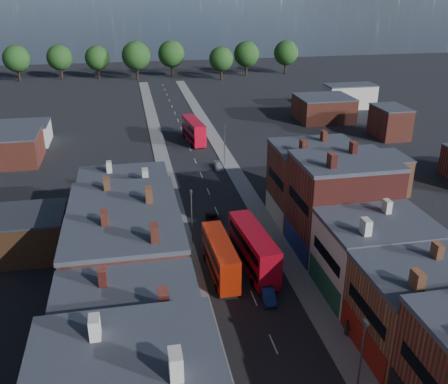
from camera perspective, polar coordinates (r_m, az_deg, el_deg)
name	(u,v)px	position (r m, az deg, el deg)	size (l,w,h in m)	color
pavement_west	(170,190)	(87.44, -6.23, 0.27)	(3.00, 200.00, 0.12)	gray
pavement_east	(242,184)	(89.30, 2.10, 0.90)	(3.00, 200.00, 0.12)	gray
terrace_west	(130,372)	(41.10, -10.74, -19.56)	(12.00, 80.00, 12.49)	maroon
lamp_post_1	(362,354)	(45.74, 15.45, -17.46)	(0.25, 0.70, 8.12)	slate
lamp_post_2	(192,214)	(67.49, -3.71, -2.49)	(0.25, 0.70, 8.12)	slate
lamp_post_3	(224,143)	(96.65, 0.04, 5.60)	(0.25, 0.70, 8.12)	slate
bus_0	(220,257)	(61.61, -0.44, -7.38)	(3.07, 11.04, 4.73)	red
bus_1	(253,248)	(62.81, 3.39, -6.45)	(3.89, 12.52, 5.32)	red
bus_2	(194,130)	(112.58, -3.49, 7.06)	(4.02, 11.92, 5.05)	red
car_1	(268,294)	(58.42, 5.02, -11.54)	(1.45, 4.17, 1.37)	navy
car_2	(213,218)	(75.48, -1.27, -3.05)	(1.80, 3.90, 1.08)	black
car_3	(219,166)	(96.52, -0.62, 2.97)	(1.54, 3.78, 1.10)	#BCBCBC
ped_1	(211,339)	(51.57, -1.48, -16.41)	(0.87, 0.48, 1.79)	#47241C
ped_3	(347,328)	(54.32, 13.86, -14.81)	(1.08, 0.49, 1.85)	#56534A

